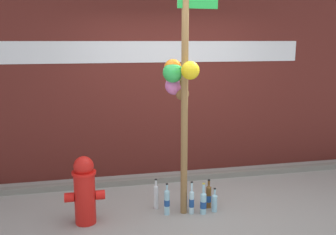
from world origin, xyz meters
The scene contains 12 objects.
ground_plane centered at (0.00, 0.00, 0.00)m, with size 14.00×14.00×0.00m, color gray.
building_wall centered at (0.00, 1.85, 1.75)m, with size 10.00×0.21×3.49m.
curb_strip centered at (0.00, 1.34, 0.04)m, with size 8.00×0.12×0.08m, color slate.
memorial_post centered at (-0.16, 0.30, 1.80)m, with size 0.61×0.57×3.00m.
fire_hydrant centered at (-1.29, 0.24, 0.40)m, with size 0.45×0.27×0.79m.
bottle_0 centered at (-0.43, 0.44, 0.17)m, with size 0.06×0.06×0.39m.
bottle_1 centered at (-0.07, 0.42, 0.12)m, with size 0.06×0.06×0.34m.
bottle_2 centered at (-0.34, 0.25, 0.16)m, with size 0.07×0.07×0.39m.
bottle_3 centered at (0.25, 0.21, 0.12)m, with size 0.07×0.07×0.30m.
bottle_4 centered at (-0.04, 0.21, 0.16)m, with size 0.06×0.06×0.40m.
bottle_5 centered at (0.10, 0.18, 0.14)m, with size 0.08×0.08×0.39m.
bottle_6 centered at (0.21, 0.33, 0.15)m, with size 0.07×0.07×0.36m.
Camera 1 is at (-1.27, -3.99, 2.05)m, focal length 41.49 mm.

